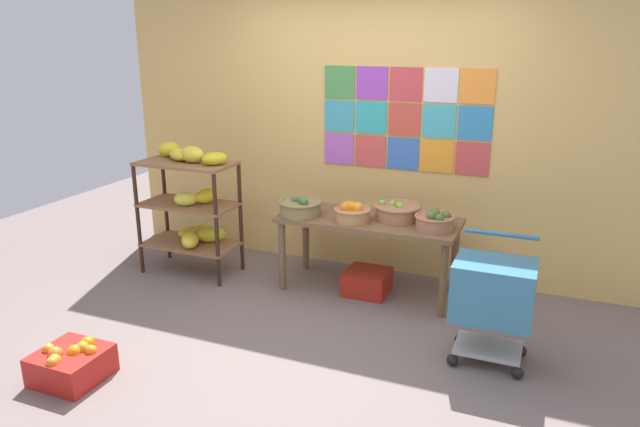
# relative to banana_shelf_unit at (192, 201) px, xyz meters

# --- Properties ---
(ground) EXTENTS (9.11, 9.11, 0.00)m
(ground) POSITION_rel_banana_shelf_unit_xyz_m (1.48, -0.87, -0.67)
(ground) COLOR #6F615E
(back_wall_with_art) EXTENTS (5.01, 0.07, 2.84)m
(back_wall_with_art) POSITION_rel_banana_shelf_unit_xyz_m (1.49, 0.72, 0.74)
(back_wall_with_art) COLOR #DBB060
(back_wall_with_art) RESTS_ON ground
(banana_shelf_unit) EXTENTS (0.87, 0.56, 1.18)m
(banana_shelf_unit) POSITION_rel_banana_shelf_unit_xyz_m (0.00, 0.00, 0.00)
(banana_shelf_unit) COLOR #351E15
(banana_shelf_unit) RESTS_ON ground
(display_table) EXTENTS (1.50, 0.62, 0.65)m
(display_table) POSITION_rel_banana_shelf_unit_xyz_m (1.63, 0.17, -0.10)
(display_table) COLOR brown
(display_table) RESTS_ON ground
(fruit_basket_right) EXTENTS (0.30, 0.30, 0.17)m
(fruit_basket_right) POSITION_rel_banana_shelf_unit_xyz_m (1.52, 0.04, 0.06)
(fruit_basket_right) COLOR #B47C4F
(fruit_basket_right) RESTS_ON display_table
(fruit_basket_back_left) EXTENTS (0.37, 0.37, 0.17)m
(fruit_basket_back_left) POSITION_rel_banana_shelf_unit_xyz_m (1.06, 0.04, 0.05)
(fruit_basket_back_left) COLOR olive
(fruit_basket_back_left) RESTS_ON display_table
(fruit_basket_back_right) EXTENTS (0.32, 0.32, 0.16)m
(fruit_basket_back_right) POSITION_rel_banana_shelf_unit_xyz_m (2.19, 0.10, 0.05)
(fruit_basket_back_right) COLOR #A46C4E
(fruit_basket_back_right) RESTS_ON display_table
(fruit_basket_left) EXTENTS (0.39, 0.39, 0.16)m
(fruit_basket_left) POSITION_rel_banana_shelf_unit_xyz_m (1.85, 0.23, 0.05)
(fruit_basket_left) COLOR #A76F4E
(fruit_basket_left) RESTS_ON display_table
(produce_crate_under_table) EXTENTS (0.36, 0.35, 0.20)m
(produce_crate_under_table) POSITION_rel_banana_shelf_unit_xyz_m (1.64, 0.13, -0.58)
(produce_crate_under_table) COLOR #A92216
(produce_crate_under_table) RESTS_ON ground
(orange_crate_foreground) EXTENTS (0.41, 0.40, 0.25)m
(orange_crate_foreground) POSITION_rel_banana_shelf_unit_xyz_m (0.30, -1.85, -0.56)
(orange_crate_foreground) COLOR red
(orange_crate_foreground) RESTS_ON ground
(shopping_cart) EXTENTS (0.51, 0.44, 0.85)m
(shopping_cart) POSITION_rel_banana_shelf_unit_xyz_m (2.73, -0.61, -0.18)
(shopping_cart) COLOR black
(shopping_cart) RESTS_ON ground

